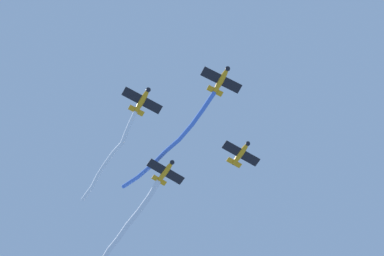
{
  "coord_description": "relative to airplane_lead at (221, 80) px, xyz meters",
  "views": [
    {
      "loc": [
        -24.2,
        11.48,
        5.45
      ],
      "look_at": [
        6.63,
        4.71,
        79.21
      ],
      "focal_mm": 48.11,
      "sensor_mm": 36.0,
      "label": 1
    }
  ],
  "objects": [
    {
      "name": "smoke_trail_right_wing",
      "position": [
        17.22,
        14.5,
        1.06
      ],
      "size": [
        18.79,
        6.67,
        2.17
      ],
      "color": "white"
    },
    {
      "name": "airplane_left_wing",
      "position": [
        11.06,
        -5.88,
        -0.4
      ],
      "size": [
        5.04,
        6.57,
        1.63
      ],
      "rotation": [
        0.0,
        0.0,
        3.47
      ],
      "color": "orange"
    },
    {
      "name": "smoke_trail_lead",
      "position": [
        12.95,
        5.39,
        1.33
      ],
      "size": [
        21.48,
        11.54,
        3.86
      ],
      "color": "#4C75DB"
    },
    {
      "name": "airplane_slot",
      "position": [
        16.93,
        5.17,
        -0.2
      ],
      "size": [
        5.04,
        6.54,
        1.63
      ],
      "rotation": [
        0.0,
        0.0,
        3.51
      ],
      "color": "orange"
    },
    {
      "name": "airplane_lead",
      "position": [
        0.0,
        0.0,
        0.0
      ],
      "size": [
        5.03,
        6.59,
        1.63
      ],
      "rotation": [
        0.0,
        0.0,
        3.4
      ],
      "color": "orange"
    },
    {
      "name": "smoke_trail_slot",
      "position": [
        28.82,
        9.89,
        -1.36
      ],
      "size": [
        20.16,
        8.98,
        3.27
      ],
      "color": "white"
    },
    {
      "name": "airplane_right_wing",
      "position": [
        5.87,
        11.05,
        0.3
      ],
      "size": [
        5.04,
        6.58,
        1.63
      ],
      "rotation": [
        0.0,
        0.0,
        3.45
      ],
      "color": "orange"
    }
  ]
}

